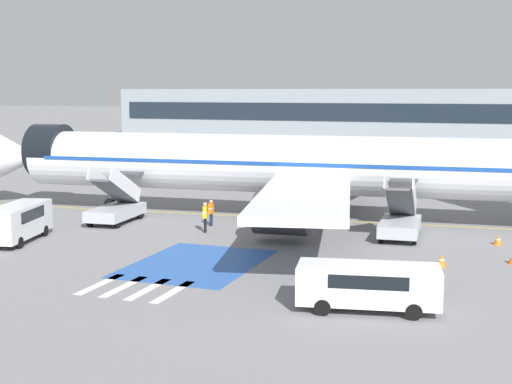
# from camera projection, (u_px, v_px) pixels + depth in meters

# --- Properties ---
(ground_plane) EXTENTS (600.00, 600.00, 0.00)m
(ground_plane) POSITION_uv_depth(u_px,v_px,m) (312.00, 218.00, 47.92)
(ground_plane) COLOR slate
(apron_leadline_yellow) EXTENTS (80.12, 6.62, 0.01)m
(apron_leadline_yellow) POSITION_uv_depth(u_px,v_px,m) (282.00, 218.00, 48.04)
(apron_leadline_yellow) COLOR gold
(apron_leadline_yellow) RESTS_ON ground_plane
(apron_stand_patch_blue) EXTENTS (5.91, 8.13, 0.01)m
(apron_stand_patch_blue) POSITION_uv_depth(u_px,v_px,m) (196.00, 263.00, 35.38)
(apron_stand_patch_blue) COLOR #2856A8
(apron_stand_patch_blue) RESTS_ON ground_plane
(apron_walkway_bar_0) EXTENTS (0.44, 3.60, 0.01)m
(apron_walkway_bar_0) POSITION_uv_depth(u_px,v_px,m) (100.00, 284.00, 31.60)
(apron_walkway_bar_0) COLOR silver
(apron_walkway_bar_0) RESTS_ON ground_plane
(apron_walkway_bar_1) EXTENTS (0.44, 3.60, 0.01)m
(apron_walkway_bar_1) POSITION_uv_depth(u_px,v_px,m) (124.00, 287.00, 31.19)
(apron_walkway_bar_1) COLOR silver
(apron_walkway_bar_1) RESTS_ON ground_plane
(apron_walkway_bar_2) EXTENTS (0.44, 3.60, 0.01)m
(apron_walkway_bar_2) POSITION_uv_depth(u_px,v_px,m) (148.00, 289.00, 30.78)
(apron_walkway_bar_2) COLOR silver
(apron_walkway_bar_2) RESTS_ON ground_plane
(apron_walkway_bar_3) EXTENTS (0.44, 3.60, 0.01)m
(apron_walkway_bar_3) POSITION_uv_depth(u_px,v_px,m) (173.00, 292.00, 30.37)
(apron_walkway_bar_3) COLOR silver
(apron_walkway_bar_3) RESTS_ON ground_plane
(airliner) EXTENTS (46.62, 35.83, 12.08)m
(airliner) POSITION_uv_depth(u_px,v_px,m) (292.00, 165.00, 47.34)
(airliner) COLOR silver
(airliner) RESTS_ON ground_plane
(boarding_stairs_forward) EXTENTS (2.58, 5.37, 3.93)m
(boarding_stairs_forward) POSITION_uv_depth(u_px,v_px,m) (116.00, 208.00, 46.28)
(boarding_stairs_forward) COLOR #ADB2BA
(boarding_stairs_forward) RESTS_ON ground_plane
(boarding_stairs_aft) EXTENTS (2.58, 5.37, 4.04)m
(boarding_stairs_aft) POSITION_uv_depth(u_px,v_px,m) (400.00, 221.00, 41.44)
(boarding_stairs_aft) COLOR #ADB2BA
(boarding_stairs_aft) RESTS_ON ground_plane
(fuel_tanker) EXTENTS (8.69, 3.21, 3.69)m
(fuel_tanker) POSITION_uv_depth(u_px,v_px,m) (413.00, 162.00, 67.03)
(fuel_tanker) COLOR #38383D
(fuel_tanker) RESTS_ON ground_plane
(service_van_0) EXTENTS (5.78, 3.02, 1.79)m
(service_van_0) POSITION_uv_depth(u_px,v_px,m) (368.00, 283.00, 27.68)
(service_van_0) COLOR silver
(service_van_0) RESTS_ON ground_plane
(service_van_1) EXTENTS (3.07, 5.72, 2.09)m
(service_van_1) POSITION_uv_depth(u_px,v_px,m) (17.00, 220.00, 40.32)
(service_van_1) COLOR silver
(service_van_1) RESTS_ON ground_plane
(ground_crew_0) EXTENTS (0.34, 0.48, 1.85)m
(ground_crew_0) POSITION_uv_depth(u_px,v_px,m) (205.00, 215.00, 42.99)
(ground_crew_0) COLOR black
(ground_crew_0) RESTS_ON ground_plane
(ground_crew_1) EXTENTS (0.24, 0.43, 1.67)m
(ground_crew_1) POSITION_uv_depth(u_px,v_px,m) (211.00, 211.00, 45.12)
(ground_crew_1) COLOR #191E38
(ground_crew_1) RESTS_ON ground_plane
(ground_crew_2) EXTENTS (0.49, 0.40, 1.71)m
(ground_crew_2) POSITION_uv_depth(u_px,v_px,m) (296.00, 211.00, 44.82)
(ground_crew_2) COLOR #191E38
(ground_crew_2) RESTS_ON ground_plane
(traffic_cone_1) EXTENTS (0.51, 0.51, 0.56)m
(traffic_cone_1) POSITION_uv_depth(u_px,v_px,m) (498.00, 240.00, 39.63)
(traffic_cone_1) COLOR orange
(traffic_cone_1) RESTS_ON ground_plane
(traffic_cone_2) EXTENTS (0.54, 0.54, 0.60)m
(traffic_cone_2) POSITION_uv_depth(u_px,v_px,m) (441.00, 260.00, 34.76)
(traffic_cone_2) COLOR orange
(traffic_cone_2) RESTS_ON ground_plane
(terminal_building) EXTENTS (91.75, 12.10, 8.86)m
(terminal_building) POSITION_uv_depth(u_px,v_px,m) (363.00, 114.00, 127.38)
(terminal_building) COLOR #89939E
(terminal_building) RESTS_ON ground_plane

